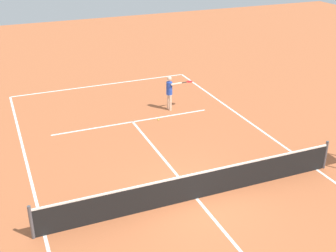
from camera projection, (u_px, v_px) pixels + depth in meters
name	position (u px, v px, depth m)	size (l,w,h in m)	color
ground_plane	(197.00, 199.00, 14.08)	(60.00, 60.00, 0.00)	#B76038
court_lines	(197.00, 198.00, 14.07)	(9.62, 23.63, 0.01)	white
tennis_net	(197.00, 185.00, 13.87)	(10.22, 0.10, 1.07)	#4C4C51
player_serving	(170.00, 90.00, 20.40)	(1.27, 0.50, 1.65)	beige
tennis_ball	(158.00, 120.00, 19.64)	(0.07, 0.07, 0.07)	#CCE033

